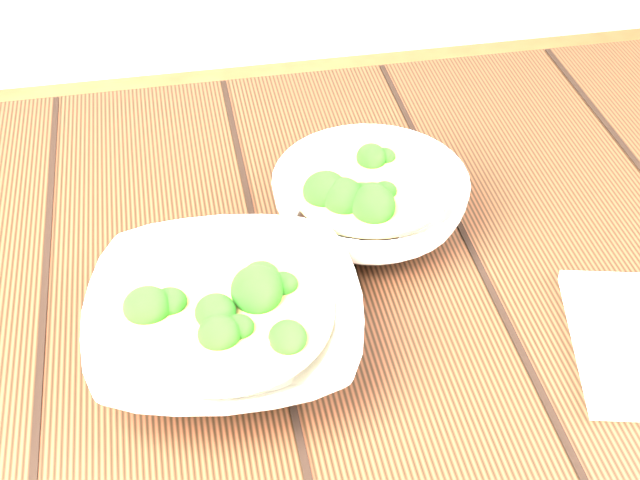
% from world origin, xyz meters
% --- Properties ---
extents(table, '(1.20, 0.80, 0.75)m').
position_xyz_m(table, '(0.00, 0.00, 0.63)').
color(table, '#351B0F').
rests_on(table, ground).
extents(soup_bowl_front, '(0.25, 0.25, 0.07)m').
position_xyz_m(soup_bowl_front, '(-0.06, -0.04, 0.78)').
color(soup_bowl_front, white).
rests_on(soup_bowl_front, table).
extents(soup_bowl_back, '(0.20, 0.20, 0.07)m').
position_xyz_m(soup_bowl_back, '(0.09, 0.09, 0.78)').
color(soup_bowl_back, white).
rests_on(soup_bowl_back, table).
extents(trivet, '(0.12, 0.12, 0.03)m').
position_xyz_m(trivet, '(0.07, 0.08, 0.76)').
color(trivet, black).
rests_on(trivet, table).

